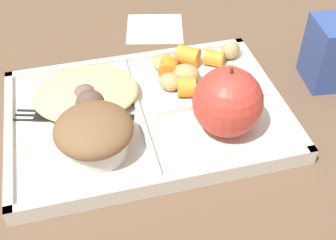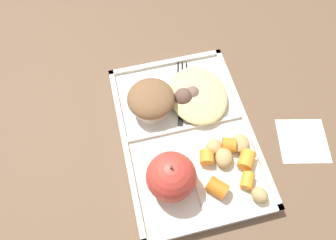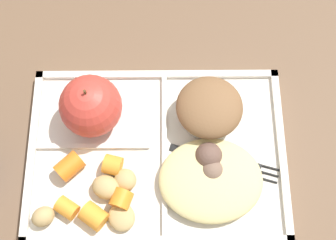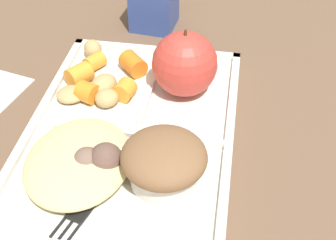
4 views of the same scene
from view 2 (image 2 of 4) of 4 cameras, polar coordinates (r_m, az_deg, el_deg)
The scene contains 18 objects.
ground at distance 0.62m, azimuth 3.34°, elevation -3.13°, with size 6.00×6.00×0.00m, color brown.
lunch_tray at distance 0.61m, azimuth 3.39°, elevation -2.83°, with size 0.36×0.25×0.02m.
green_apple at distance 0.53m, azimuth 0.57°, elevation -10.29°, with size 0.09×0.09×0.09m.
bran_muffin at distance 0.61m, azimuth -3.11°, elevation 3.60°, with size 0.09×0.09×0.06m.
carrot_slice_small at distance 0.56m, azimuth 9.01°, elevation -12.10°, with size 0.03×0.03×0.04m, color orange.
carrot_slice_edge at distance 0.59m, azimuth 14.15°, elevation -7.05°, with size 0.03×0.03×0.03m, color orange.
carrot_slice_diagonal at distance 0.58m, azimuth 7.10°, elevation -6.74°, with size 0.03×0.03×0.02m, color orange.
carrot_slice_near_corner at distance 0.58m, azimuth 14.29°, elevation -10.67°, with size 0.02×0.02×0.03m, color orange.
carrot_slice_tilted at distance 0.59m, azimuth 11.02°, elevation -4.50°, with size 0.03×0.03×0.02m, color orange.
potato_chunk_wedge at distance 0.61m, azimuth 12.94°, elevation -4.16°, with size 0.04×0.04×0.02m, color tan.
potato_chunk_golden at distance 0.59m, azimuth 8.41°, elevation -4.81°, with size 0.03×0.03×0.02m, color tan.
potato_chunk_large at distance 0.58m, azimuth 10.17°, elevation -6.74°, with size 0.04×0.03×0.03m, color tan.
potato_chunk_browned at distance 0.58m, azimuth 16.42°, elevation -13.04°, with size 0.03×0.03×0.03m, color tan.
egg_noodle_pile at distance 0.64m, azimuth 5.49°, elevation 4.61°, with size 0.14×0.12×0.03m, color #D6C684.
meatball_side at distance 0.62m, azimuth 2.82°, elevation 4.15°, with size 0.04×0.04×0.04m, color brown.
meatball_center at distance 0.63m, azimuth 4.46°, elevation 4.71°, with size 0.03×0.03×0.03m, color #755B4C.
plastic_fork at distance 0.66m, azimuth 2.49°, elevation 5.65°, with size 0.15×0.06×0.00m.
paper_napkin at distance 0.67m, azimuth 23.41°, elevation -3.47°, with size 0.09×0.09×0.00m, color white.
Camera 2 is at (-0.24, 0.10, 0.57)m, focal length 33.39 mm.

